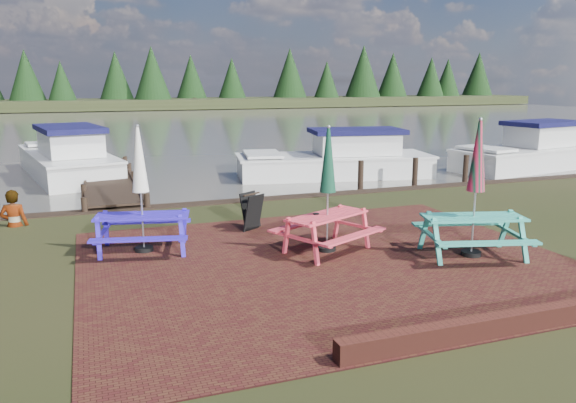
% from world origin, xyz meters
% --- Properties ---
extents(ground, '(120.00, 120.00, 0.00)m').
position_xyz_m(ground, '(0.00, 0.00, 0.00)').
color(ground, black).
rests_on(ground, ground).
extents(paving, '(9.00, 7.50, 0.02)m').
position_xyz_m(paving, '(0.00, 1.00, 0.01)').
color(paving, '#371311').
rests_on(paving, ground).
extents(brick_wall, '(6.21, 1.79, 0.30)m').
position_xyz_m(brick_wall, '(2.15, -2.42, 0.15)').
color(brick_wall, '#4C1E16').
rests_on(brick_wall, ground).
extents(water, '(120.00, 60.00, 0.02)m').
position_xyz_m(water, '(0.00, 37.00, 0.00)').
color(water, '#413E37').
rests_on(water, ground).
extents(far_treeline, '(120.00, 10.00, 8.10)m').
position_xyz_m(far_treeline, '(0.00, 66.00, 3.28)').
color(far_treeline, black).
rests_on(far_treeline, ground).
extents(picnic_table_teal, '(2.31, 2.16, 2.67)m').
position_xyz_m(picnic_table_teal, '(2.80, 0.42, 0.94)').
color(picnic_table_teal, teal).
rests_on(picnic_table_teal, ground).
extents(picnic_table_red, '(2.32, 2.22, 2.50)m').
position_xyz_m(picnic_table_red, '(0.27, 1.70, 0.88)').
color(picnic_table_red, '#DE394A').
rests_on(picnic_table_red, ground).
extents(picnic_table_blue, '(2.13, 1.97, 2.52)m').
position_xyz_m(picnic_table_blue, '(-3.20, 2.92, 0.88)').
color(picnic_table_blue, '#2D1AC4').
rests_on(picnic_table_blue, ground).
extents(chalkboard, '(0.55, 0.74, 0.85)m').
position_xyz_m(chalkboard, '(-0.67, 3.82, 0.44)').
color(chalkboard, black).
rests_on(chalkboard, ground).
extents(jetty, '(1.76, 9.08, 1.00)m').
position_xyz_m(jetty, '(-3.50, 11.28, 0.11)').
color(jetty, black).
rests_on(jetty, ground).
extents(boat_jetty, '(3.98, 7.80, 2.16)m').
position_xyz_m(boat_jetty, '(-4.82, 14.27, 0.44)').
color(boat_jetty, silver).
rests_on(boat_jetty, ground).
extents(boat_near, '(7.61, 3.78, 1.97)m').
position_xyz_m(boat_near, '(4.78, 10.87, 0.39)').
color(boat_near, silver).
rests_on(boat_near, ground).
extents(boat_far, '(7.17, 3.59, 2.14)m').
position_xyz_m(boat_far, '(13.01, 9.87, 0.44)').
color(boat_far, silver).
rests_on(boat_far, ground).
extents(person, '(0.70, 0.53, 1.73)m').
position_xyz_m(person, '(-5.87, 6.04, 0.87)').
color(person, gray).
rests_on(person, ground).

